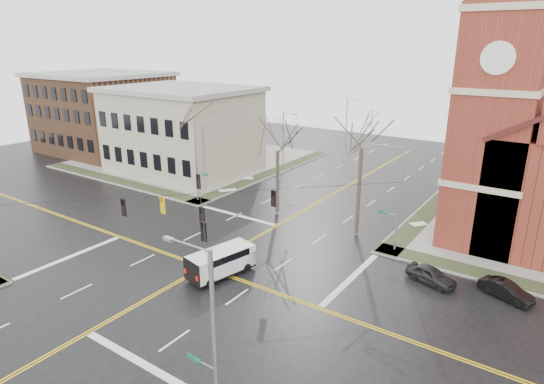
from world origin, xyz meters
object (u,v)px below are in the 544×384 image
Objects in this scene: cargo_van at (223,260)px; parked_car_b at (506,290)px; tree_nw_far at (191,120)px; signal_pole_ne at (397,196)px; signal_pole_se at (211,337)px; tree_ne at (362,142)px; signal_pole_nw at (197,159)px; parked_car_a at (431,275)px; streetlight_north_b at (347,120)px; streetlight_north_a at (284,139)px; tree_nw_near at (278,147)px.

cargo_van is 20.42m from parked_car_b.
cargo_van reaches higher than parked_car_b.
signal_pole_ne is at bearing -4.38° from tree_nw_far.
signal_pole_se is 0.74× the size of tree_ne.
signal_pole_ne is 1.00× the size of signal_pole_nw.
cargo_van is 1.52× the size of parked_car_a.
parked_car_a is 1.03× the size of parked_car_b.
signal_pole_ne is at bearing -58.95° from streetlight_north_b.
cargo_van is 1.56× the size of parked_car_b.
cargo_van is at bearing -65.57° from streetlight_north_a.
streetlight_north_b reaches higher than parked_car_b.
parked_car_b is 16.20m from tree_ne.
signal_pole_nw reaches higher than streetlight_north_a.
streetlight_north_b is at bearing 117.09° from tree_ne.
streetlight_north_a is 2.19× the size of parked_car_b.
tree_nw_far reaches higher than streetlight_north_a.
parked_car_b is 0.30× the size of tree_ne.
streetlight_north_a reaches higher than parked_car_b.
streetlight_north_a is at bearing 127.29° from cargo_van.
tree_nw_far is (-34.36, 4.86, 8.07)m from parked_car_b.
streetlight_north_a is 30.89m from cargo_van.
streetlight_north_a is at bearing 87.68° from signal_pole_nw.
signal_pole_ne is 5.72m from tree_ne.
streetlight_north_b is 2.19× the size of parked_car_b.
tree_nw_far is at bearing -95.13° from streetlight_north_b.
streetlight_north_b is 50.47m from parked_car_b.
signal_pole_nw is 32.35m from parked_car_b.
tree_ne is (-4.02, 24.39, 3.83)m from signal_pole_se.
tree_nw_near is at bearing 89.82° from parked_car_a.
cargo_van is at bearing -40.26° from tree_nw_far.
tree_nw_near is at bearing 118.01° from signal_pole_se.
tree_nw_near is (8.76, -34.66, 2.66)m from streetlight_north_b.
streetlight_north_a is (-21.97, 16.50, -0.48)m from signal_pole_ne.
cargo_van is at bearing -128.95° from signal_pole_ne.
tree_ne is at bearing 99.35° from signal_pole_se.
cargo_van is at bearing 128.80° from signal_pole_se.
tree_nw_far is at bearing 152.60° from cargo_van.
streetlight_north_a is at bearing 143.10° from signal_pole_ne.
parked_car_a is 0.31× the size of tree_ne.
parked_car_a is at bearing 42.43° from cargo_van.
signal_pole_se is at bearing -175.16° from parked_car_a.
parked_car_b is (31.25, -19.44, -3.87)m from streetlight_north_a.
signal_pole_se is at bearing -61.99° from tree_nw_near.
tree_nw_far is (-3.11, -34.58, 4.20)m from streetlight_north_b.
cargo_van is (12.70, -27.97, -3.26)m from streetlight_north_a.
signal_pole_se is at bearing -80.65° from tree_ne.
parked_car_a is at bearing -40.98° from signal_pole_ne.
tree_nw_near is (-22.49, 4.78, 6.53)m from parked_car_b.
signal_pole_nw is 0.75× the size of tree_nw_far.
tree_nw_far is (-29.41, 5.68, 8.03)m from parked_car_a.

